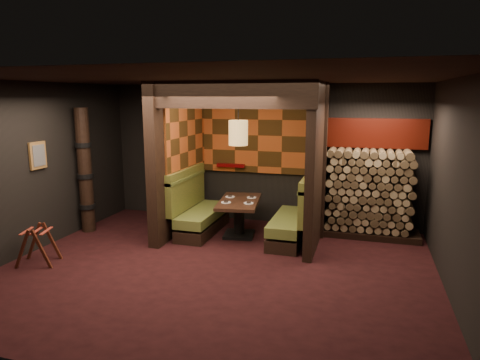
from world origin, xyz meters
name	(u,v)px	position (x,y,z in m)	size (l,w,h in m)	color
floor	(216,270)	(0.00, 0.00, -0.01)	(6.50, 5.50, 0.02)	black
ceiling	(214,78)	(0.00, 0.00, 2.86)	(6.50, 5.50, 0.02)	black
wall_back	(260,154)	(0.00, 2.76, 1.43)	(6.50, 0.02, 2.85)	black
wall_front	(106,235)	(0.00, -2.76, 1.43)	(6.50, 0.02, 2.85)	black
wall_left	(32,168)	(-3.26, 0.00, 1.43)	(0.02, 5.50, 2.85)	black
wall_right	(459,192)	(3.26, 0.00, 1.43)	(0.02, 5.50, 2.85)	black
partition_left	(178,159)	(-1.35, 1.65, 1.43)	(0.20, 2.20, 2.85)	black
partition_right	(317,165)	(1.30, 1.70, 1.43)	(0.15, 2.10, 2.85)	black
header_beam	(228,95)	(-0.02, 0.70, 2.63)	(2.85, 0.18, 0.44)	black
tapa_back_panel	(258,135)	(-0.02, 2.71, 1.82)	(2.40, 0.06, 1.55)	#B04B1B
tapa_side_panel	(187,136)	(-1.23, 1.82, 1.85)	(0.04, 1.85, 1.45)	#B04B1B
lacquer_shelf	(231,165)	(-0.60, 2.65, 1.18)	(0.60, 0.12, 0.07)	#5F0407
booth_bench_left	(198,212)	(-0.96, 1.65, 0.40)	(0.68, 1.60, 1.14)	black
booth_bench_right	(295,220)	(0.93, 1.65, 0.40)	(0.68, 1.60, 1.14)	black
dining_table	(239,212)	(-0.12, 1.63, 0.46)	(0.90, 1.41, 0.70)	black
place_settings	(239,200)	(-0.12, 1.63, 0.71)	(0.66, 0.69, 0.03)	white
pendant_lamp	(238,133)	(-0.12, 1.58, 1.96)	(0.35, 0.35, 1.12)	#A67E43
framed_picture	(38,155)	(-3.22, 0.10, 1.62)	(0.05, 0.36, 0.46)	olive
luggage_rack	(38,244)	(-2.77, -0.58, 0.33)	(0.70, 0.58, 0.66)	#401A0F
totem_column	(85,171)	(-3.05, 1.10, 1.19)	(0.31, 0.31, 2.40)	black
firewood_stack	(373,194)	(2.29, 2.35, 0.82)	(1.73, 0.70, 1.64)	black
mosaic_header	(377,133)	(2.29, 2.68, 1.92)	(1.83, 0.10, 0.56)	maroon
bay_front_post	(324,163)	(1.39, 1.96, 1.43)	(0.08, 0.08, 2.85)	black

